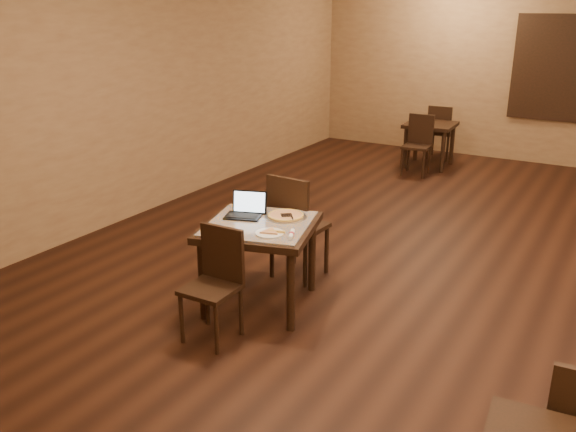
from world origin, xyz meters
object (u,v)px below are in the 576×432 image
Objects in this scene: pizza_pan at (286,217)px; other_table_b at (430,131)px; laptop at (246,210)px; chair_main_near at (216,277)px; chair_main_far at (294,221)px; other_table_b_chair_near at (418,141)px; other_table_b_chair_far at (440,129)px; tiled_table at (259,234)px.

pizza_pan is 5.21m from other_table_b.
chair_main_near is at bearing -93.81° from laptop.
chair_main_near is 0.91m from pizza_pan.
chair_main_near is 2.49× the size of laptop.
other_table_b_chair_near is (-0.27, 4.29, -0.07)m from chair_main_far.
other_table_b_chair_near is (-0.00, -0.53, -0.07)m from other_table_b.
chair_main_far is at bearing 108.88° from pizza_pan.
chair_main_near is at bearing -90.15° from other_table_b_chair_near.
laptop is at bearing -92.09° from other_table_b_chair_near.
chair_main_near is 6.06m from other_table_b.
chair_main_near is 0.99× the size of other_table_b_chair_near.
other_table_b_chair_near is at bearing 86.53° from other_table_b_chair_far.
tiled_table is 1.09× the size of chair_main_far.
laptop is 5.87m from other_table_b_chair_far.
other_table_b_chair_far is at bearing 77.05° from tiled_table.
other_table_b is at bearing -82.92° from chair_main_far.
chair_main_far is at bearing -89.84° from other_table_b.
chair_main_far is 2.88× the size of laptop.
other_table_b_chair_near is at bearing 94.88° from pizza_pan.
other_table_b_chair_far reaches higher than tiled_table.
tiled_table is 4.91m from other_table_b_chair_near.
chair_main_near is (-0.00, -0.62, -0.15)m from tiled_table.
other_table_b_chair_far is at bearing -83.28° from chair_main_far.
other_table_b_chair_near reaches higher than other_table_b.
chair_main_far is 4.83m from other_table_b.
pizza_pan is 0.47× the size of other_table_b.
pizza_pan reaches higher than other_table_b.
laptop reaches higher than other_table_b_chair_far.
laptop is at bearing 138.11° from tiled_table.
other_table_b_chair_far is (-0.27, 5.96, -0.15)m from tiled_table.
chair_main_near is 5.52m from other_table_b_chair_near.
laptop reaches higher than pizza_pan.
chair_main_far is 0.43m from pizza_pan.
laptop is at bearing -92.23° from other_table_b.
laptop is 0.98× the size of pizza_pan.
other_table_b_chair_near is (-0.28, 4.90, -0.15)m from tiled_table.
other_table_b_chair_far is at bearing 93.90° from pizza_pan.
laptop is at bearing 87.66° from other_table_b_chair_far.
tiled_table is at bearing -89.77° from other_table_b_chair_near.
other_table_b is (-0.27, 5.43, -0.07)m from tiled_table.
other_table_b_chair_near reaches higher than tiled_table.
chair_main_near is 0.81m from laptop.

